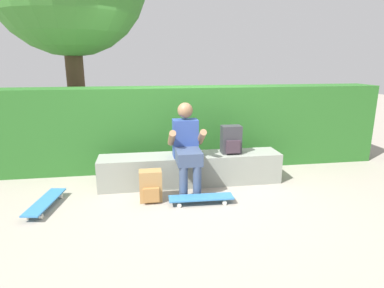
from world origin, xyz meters
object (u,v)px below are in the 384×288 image
Objects in this scene: skateboard_near_person at (201,198)px; backpack_on_bench at (231,140)px; skateboard_beside_bench at (45,202)px; bench_main at (191,169)px; person_skater at (187,145)px; backpack_on_ground at (151,186)px.

backpack_on_bench reaches higher than skateboard_near_person.
bench_main is at bearing 15.89° from skateboard_beside_bench.
person_skater is (-0.09, -0.21, 0.42)m from bench_main.
bench_main is 1.94m from skateboard_beside_bench.
skateboard_near_person is (0.02, -0.71, -0.14)m from bench_main.
bench_main is 0.72m from skateboard_near_person.
bench_main is 0.71m from backpack_on_bench.
skateboard_near_person is at bearing -77.90° from person_skater.
backpack_on_bench is at bearing 12.01° from skateboard_beside_bench.
backpack_on_ground is (-0.51, -0.31, -0.44)m from person_skater.
person_skater is 0.74m from backpack_on_ground.
bench_main is at bearing 179.08° from backpack_on_bench.
person_skater reaches higher than skateboard_beside_bench.
skateboard_beside_bench is at bearing -164.11° from bench_main.
bench_main is at bearing 41.48° from backpack_on_ground.
skateboard_near_person and skateboard_beside_bench have the same top height.
backpack_on_bench is at bearing -0.92° from bench_main.
backpack_on_ground is (-0.61, 0.18, 0.12)m from skateboard_near_person.
bench_main is at bearing 91.57° from skateboard_near_person.
backpack_on_ground is at bearing 163.34° from skateboard_near_person.
skateboard_beside_bench is at bearing -167.99° from backpack_on_bench.
skateboard_beside_bench is at bearing -169.83° from person_skater.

